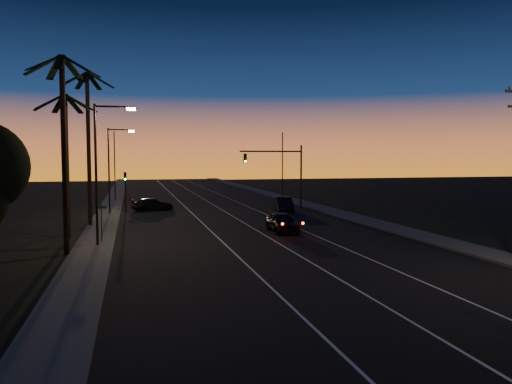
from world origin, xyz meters
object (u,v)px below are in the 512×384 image
object	(u,v)px
lead_car	(282,222)
cross_car	(152,204)
signal_mast	(281,165)
right_car	(284,204)

from	to	relation	value
lead_car	cross_car	world-z (taller)	lead_car
signal_mast	cross_car	bearing A→B (deg)	176.59
signal_mast	right_car	bearing A→B (deg)	-101.62
signal_mast	cross_car	world-z (taller)	signal_mast
lead_car	right_car	world-z (taller)	right_car
right_car	cross_car	size ratio (longest dim) A/B	0.99
cross_car	right_car	bearing A→B (deg)	-17.65
lead_car	right_car	distance (m)	14.07
signal_mast	right_car	xyz separation A→B (m)	(-0.69, -3.38, -4.01)
signal_mast	right_car	world-z (taller)	signal_mast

